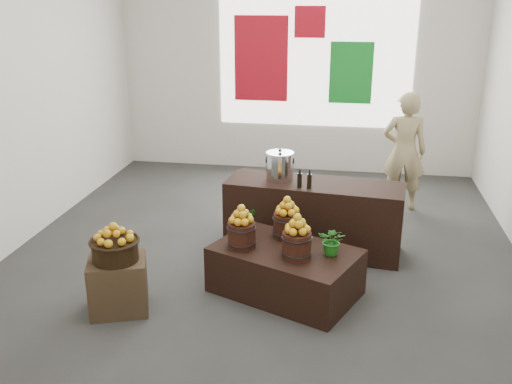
% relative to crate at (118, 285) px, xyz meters
% --- Properties ---
extents(ground, '(7.00, 7.00, 0.00)m').
position_rel_crate_xyz_m(ground, '(1.21, 1.52, -0.27)').
color(ground, '#353533').
rests_on(ground, ground).
extents(back_wall, '(6.00, 0.04, 4.00)m').
position_rel_crate_xyz_m(back_wall, '(1.21, 5.02, 1.73)').
color(back_wall, silver).
rests_on(back_wall, ground).
extents(back_opening, '(3.20, 0.02, 2.40)m').
position_rel_crate_xyz_m(back_opening, '(1.51, 5.00, 1.73)').
color(back_opening, white).
rests_on(back_opening, back_wall).
extents(deco_red_left, '(0.90, 0.04, 1.40)m').
position_rel_crate_xyz_m(deco_red_left, '(0.61, 4.99, 1.63)').
color(deco_red_left, '#AC0D1B').
rests_on(deco_red_left, back_wall).
extents(deco_green_right, '(0.70, 0.04, 1.00)m').
position_rel_crate_xyz_m(deco_green_right, '(2.11, 4.99, 1.43)').
color(deco_green_right, '#138023').
rests_on(deco_green_right, back_wall).
extents(deco_red_upper, '(0.50, 0.04, 0.50)m').
position_rel_crate_xyz_m(deco_red_upper, '(1.41, 4.99, 2.23)').
color(deco_red_upper, '#AC0D1B').
rests_on(deco_red_upper, back_wall).
extents(crate, '(0.66, 0.60, 0.55)m').
position_rel_crate_xyz_m(crate, '(0.00, 0.00, 0.00)').
color(crate, '#4D3923').
rests_on(crate, ground).
extents(wicker_basket, '(0.44, 0.44, 0.20)m').
position_rel_crate_xyz_m(wicker_basket, '(0.00, 0.00, 0.37)').
color(wicker_basket, black).
rests_on(wicker_basket, crate).
extents(apples_in_basket, '(0.34, 0.34, 0.18)m').
position_rel_crate_xyz_m(apples_in_basket, '(0.00, 0.00, 0.56)').
color(apples_in_basket, '#A60E05').
rests_on(apples_in_basket, wicker_basket).
extents(display_table, '(1.66, 1.37, 0.49)m').
position_rel_crate_xyz_m(display_table, '(1.56, 0.62, -0.03)').
color(display_table, black).
rests_on(display_table, ground).
extents(apple_bucket_front_left, '(0.29, 0.29, 0.26)m').
position_rel_crate_xyz_m(apple_bucket_front_left, '(1.11, 0.60, 0.35)').
color(apple_bucket_front_left, '#37170F').
rests_on(apple_bucket_front_left, display_table).
extents(apples_in_bucket_front_left, '(0.21, 0.21, 0.19)m').
position_rel_crate_xyz_m(apples_in_bucket_front_left, '(1.11, 0.60, 0.58)').
color(apples_in_bucket_front_left, '#A60E05').
rests_on(apples_in_bucket_front_left, apple_bucket_front_left).
extents(apple_bucket_front_right, '(0.29, 0.29, 0.26)m').
position_rel_crate_xyz_m(apple_bucket_front_right, '(1.69, 0.44, 0.35)').
color(apple_bucket_front_right, '#37170F').
rests_on(apple_bucket_front_right, display_table).
extents(apples_in_bucket_front_right, '(0.21, 0.21, 0.19)m').
position_rel_crate_xyz_m(apples_in_bucket_front_right, '(1.69, 0.44, 0.58)').
color(apples_in_bucket_front_right, '#A60E05').
rests_on(apples_in_bucket_front_right, apple_bucket_front_right).
extents(apple_bucket_rear, '(0.29, 0.29, 0.26)m').
position_rel_crate_xyz_m(apple_bucket_rear, '(1.53, 0.92, 0.35)').
color(apple_bucket_rear, '#37170F').
rests_on(apple_bucket_rear, display_table).
extents(apples_in_bucket_rear, '(0.21, 0.21, 0.19)m').
position_rel_crate_xyz_m(apples_in_bucket_rear, '(1.53, 0.92, 0.58)').
color(apples_in_bucket_rear, '#A60E05').
rests_on(apples_in_bucket_rear, apple_bucket_rear).
extents(herb_garnish_right, '(0.31, 0.29, 0.30)m').
position_rel_crate_xyz_m(herb_garnish_right, '(2.03, 0.57, 0.37)').
color(herb_garnish_right, '#176214').
rests_on(herb_garnish_right, display_table).
extents(herb_garnish_left, '(0.18, 0.16, 0.28)m').
position_rel_crate_xyz_m(herb_garnish_left, '(1.11, 0.97, 0.36)').
color(herb_garnish_left, '#176214').
rests_on(herb_garnish_left, display_table).
extents(counter, '(2.13, 0.88, 0.85)m').
position_rel_crate_xyz_m(counter, '(1.77, 1.73, 0.15)').
color(counter, black).
rests_on(counter, ground).
extents(stock_pot_left, '(0.32, 0.32, 0.32)m').
position_rel_crate_xyz_m(stock_pot_left, '(1.34, 1.77, 0.73)').
color(stock_pot_left, silver).
rests_on(stock_pot_left, counter).
extents(oil_cruets, '(0.16, 0.07, 0.24)m').
position_rel_crate_xyz_m(oil_cruets, '(1.74, 1.52, 0.69)').
color(oil_cruets, black).
rests_on(oil_cruets, counter).
extents(shopper, '(0.62, 0.41, 1.69)m').
position_rel_crate_xyz_m(shopper, '(2.90, 3.33, 0.57)').
color(shopper, '#9A895E').
rests_on(shopper, ground).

